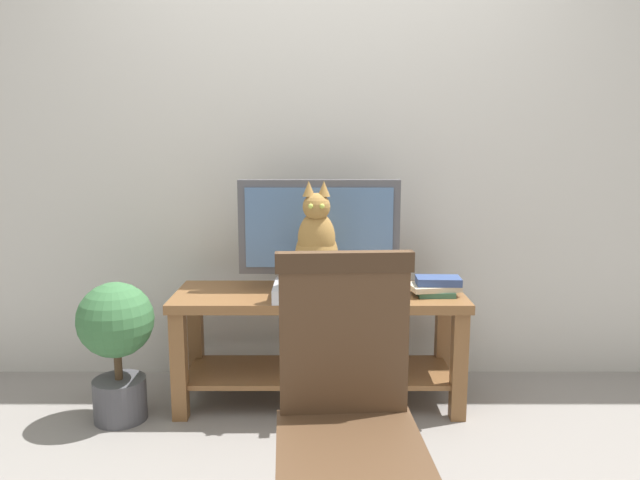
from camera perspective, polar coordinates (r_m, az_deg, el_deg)
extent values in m
plane|color=gray|center=(2.63, 0.49, -19.83)|extent=(12.00, 12.00, 0.00)
cube|color=beige|center=(3.24, 0.41, 11.56)|extent=(7.00, 0.12, 2.80)
cube|color=brown|center=(2.90, 0.00, -5.42)|extent=(1.39, 0.48, 0.04)
cube|color=brown|center=(2.89, -13.19, -11.62)|extent=(0.07, 0.07, 0.52)
cube|color=brown|center=(2.89, 13.19, -11.64)|extent=(0.07, 0.07, 0.52)
cube|color=brown|center=(3.23, -11.66, -9.22)|extent=(0.07, 0.07, 0.52)
cube|color=brown|center=(3.23, 11.68, -9.23)|extent=(0.07, 0.07, 0.52)
cube|color=brown|center=(3.03, 0.00, -12.47)|extent=(1.29, 0.40, 0.02)
cube|color=#4C4C51|center=(2.97, 0.00, -4.34)|extent=(0.40, 0.20, 0.03)
cube|color=#4C4C51|center=(2.96, 0.00, -3.60)|extent=(0.06, 0.04, 0.05)
cube|color=#4C4C51|center=(2.91, 0.00, 1.26)|extent=(0.78, 0.05, 0.46)
cube|color=#4C6B93|center=(2.88, 0.00, 1.18)|extent=(0.71, 0.01, 0.39)
sphere|color=#2672F2|center=(2.94, 7.31, -2.92)|extent=(0.01, 0.01, 0.01)
cube|color=#BCBCC1|center=(2.80, -0.24, -4.85)|extent=(0.40, 0.28, 0.07)
cube|color=black|center=(2.66, -0.25, -5.62)|extent=(0.24, 0.01, 0.03)
ellipsoid|color=olive|center=(2.76, -0.24, -1.48)|extent=(0.20, 0.24, 0.27)
ellipsoid|color=olive|center=(2.71, -0.24, 0.15)|extent=(0.17, 0.16, 0.24)
sphere|color=olive|center=(2.68, -0.25, 3.19)|extent=(0.12, 0.12, 0.12)
cone|color=olive|center=(2.67, -0.99, 4.91)|extent=(0.06, 0.06, 0.07)
cone|color=olive|center=(2.67, 0.49, 4.91)|extent=(0.06, 0.06, 0.07)
sphere|color=#B2C64C|center=(2.62, -0.80, 3.24)|extent=(0.02, 0.02, 0.02)
sphere|color=#B2C64C|center=(2.62, 0.29, 3.24)|extent=(0.02, 0.02, 0.02)
cylinder|color=olive|center=(2.70, 1.03, -4.17)|extent=(0.05, 0.19, 0.04)
cube|color=#513823|center=(1.75, 2.97, -19.18)|extent=(0.43, 0.43, 0.04)
cube|color=#513823|center=(1.81, 2.40, -8.88)|extent=(0.39, 0.06, 0.50)
cube|color=#412C1C|center=(1.75, 2.45, -2.09)|extent=(0.41, 0.07, 0.06)
cube|color=#38664C|center=(2.90, 10.99, -4.91)|extent=(0.17, 0.15, 0.02)
cube|color=beige|center=(2.90, 10.87, -4.42)|extent=(0.25, 0.19, 0.02)
cube|color=#33477A|center=(2.89, 11.30, -3.84)|extent=(0.21, 0.13, 0.04)
cylinder|color=#47474C|center=(3.02, -18.42, -14.17)|extent=(0.24, 0.24, 0.20)
cylinder|color=#332319|center=(2.98, -18.51, -12.61)|extent=(0.22, 0.22, 0.02)
cylinder|color=#4C3823|center=(2.95, -18.60, -11.12)|extent=(0.04, 0.04, 0.15)
sphere|color=#386B3D|center=(2.89, -18.83, -7.20)|extent=(0.34, 0.34, 0.34)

